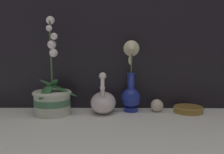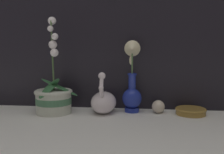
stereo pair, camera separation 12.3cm
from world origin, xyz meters
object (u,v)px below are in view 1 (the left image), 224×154
(orchid_potted_plant, at_px, (52,98))
(amber_dish, at_px, (188,109))
(blue_vase, at_px, (131,86))
(swan_figurine, at_px, (103,101))
(glass_sphere, at_px, (157,105))

(orchid_potted_plant, distance_m, amber_dish, 0.66)
(orchid_potted_plant, distance_m, blue_vase, 0.38)
(blue_vase, distance_m, amber_dish, 0.30)
(swan_figurine, xyz_separation_m, amber_dish, (0.41, 0.01, -0.04))
(orchid_potted_plant, height_order, blue_vase, orchid_potted_plant)
(orchid_potted_plant, xyz_separation_m, glass_sphere, (0.50, 0.05, -0.05))
(swan_figurine, xyz_separation_m, glass_sphere, (0.26, 0.02, -0.03))
(swan_figurine, distance_m, amber_dish, 0.42)
(orchid_potted_plant, relative_size, glass_sphere, 7.33)
(orchid_potted_plant, xyz_separation_m, swan_figurine, (0.24, 0.03, -0.02))
(swan_figurine, relative_size, amber_dish, 1.41)
(blue_vase, height_order, glass_sphere, blue_vase)
(amber_dish, bearing_deg, glass_sphere, 175.38)
(glass_sphere, bearing_deg, swan_figurine, -174.59)
(swan_figurine, relative_size, glass_sphere, 3.25)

